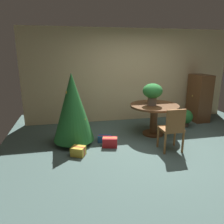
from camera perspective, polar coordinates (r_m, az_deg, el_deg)
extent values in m
plane|color=#4C6660|center=(4.64, 12.33, -9.70)|extent=(6.60, 6.60, 0.00)
cube|color=beige|center=(6.31, 4.87, 9.55)|extent=(6.00, 0.10, 2.60)
cylinder|color=brown|center=(5.43, 10.82, -5.58)|extent=(0.52, 0.52, 0.04)
cylinder|color=brown|center=(5.32, 11.01, -2.05)|extent=(0.18, 0.18, 0.66)
cylinder|color=brown|center=(5.22, 11.20, 1.66)|extent=(1.16, 1.16, 0.05)
cylinder|color=#665B51|center=(5.14, 10.58, 2.79)|extent=(0.21, 0.21, 0.18)
ellipsoid|color=#287533|center=(5.10, 10.72, 5.55)|extent=(0.46, 0.46, 0.34)
sphere|color=red|center=(5.25, 11.34, 5.97)|extent=(0.07, 0.07, 0.07)
sphere|color=red|center=(5.15, 12.11, 5.95)|extent=(0.06, 0.06, 0.06)
sphere|color=red|center=(4.98, 12.34, 5.23)|extent=(0.08, 0.08, 0.08)
cylinder|color=brown|center=(4.68, 12.10, -6.65)|extent=(0.04, 0.04, 0.43)
cylinder|color=brown|center=(4.84, 16.29, -6.17)|extent=(0.04, 0.04, 0.43)
cylinder|color=brown|center=(4.39, 13.89, -8.26)|extent=(0.04, 0.04, 0.43)
cylinder|color=brown|center=(4.56, 18.29, -7.69)|extent=(0.04, 0.04, 0.43)
cube|color=brown|center=(4.53, 15.36, -4.38)|extent=(0.43, 0.39, 0.05)
cube|color=brown|center=(4.31, 16.59, -2.12)|extent=(0.38, 0.05, 0.43)
cylinder|color=brown|center=(4.90, -9.94, -7.59)|extent=(0.10, 0.10, 0.09)
cone|color=#287533|center=(4.65, -10.39, 1.26)|extent=(0.89, 0.89, 1.47)
sphere|color=#2D51A8|center=(4.73, -10.96, 4.80)|extent=(0.06, 0.06, 0.06)
sphere|color=#2D51A8|center=(4.66, -11.39, 5.49)|extent=(0.04, 0.04, 0.04)
sphere|color=gold|center=(4.59, -7.38, -1.96)|extent=(0.06, 0.06, 0.06)
sphere|color=gold|center=(4.55, -11.90, 5.08)|extent=(0.06, 0.06, 0.06)
sphere|color=#2D51A8|center=(4.50, -8.99, 0.89)|extent=(0.04, 0.04, 0.04)
sphere|color=red|center=(4.68, -12.98, -0.08)|extent=(0.05, 0.05, 0.05)
cube|color=red|center=(4.62, -0.56, -8.04)|extent=(0.34, 0.24, 0.21)
cube|color=gold|center=(4.62, -0.56, -8.04)|extent=(0.31, 0.10, 0.21)
cube|color=#1E569E|center=(4.88, -1.93, -7.10)|extent=(0.34, 0.25, 0.15)
cube|color=red|center=(4.88, -1.93, -7.10)|extent=(0.30, 0.12, 0.15)
cube|color=gold|center=(4.32, -8.94, -10.22)|extent=(0.32, 0.30, 0.18)
cube|color=red|center=(4.32, -8.94, -10.22)|extent=(0.24, 0.14, 0.18)
cube|color=brown|center=(6.76, 22.09, 3.48)|extent=(0.42, 0.68, 1.34)
sphere|color=#B29338|center=(6.63, 20.55, 4.01)|extent=(0.04, 0.04, 0.04)
cylinder|color=#4C382D|center=(6.20, 18.78, -3.07)|extent=(0.19, 0.19, 0.13)
sphere|color=#287533|center=(6.13, 18.96, -1.17)|extent=(0.38, 0.38, 0.38)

